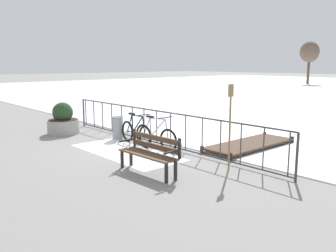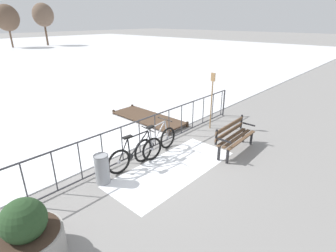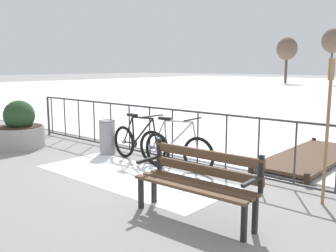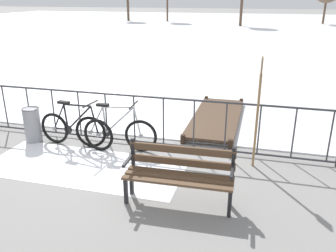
# 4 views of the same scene
# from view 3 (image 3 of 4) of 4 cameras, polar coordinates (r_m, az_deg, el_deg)

# --- Properties ---
(ground_plane) EXTENTS (160.00, 160.00, 0.00)m
(ground_plane) POSITION_cam_3_polar(r_m,az_deg,el_deg) (7.36, 0.68, -5.59)
(ground_plane) COLOR gray
(snow_patch) EXTENTS (3.61, 1.50, 0.01)m
(snow_patch) POSITION_cam_3_polar(r_m,az_deg,el_deg) (6.48, -5.79, -7.67)
(snow_patch) COLOR white
(snow_patch) RESTS_ON ground
(railing_fence) EXTENTS (9.06, 0.06, 1.07)m
(railing_fence) POSITION_cam_3_polar(r_m,az_deg,el_deg) (7.24, 0.69, -1.30)
(railing_fence) COLOR #38383D
(railing_fence) RESTS_ON ground
(bicycle_near_railing) EXTENTS (1.71, 0.52, 0.97)m
(bicycle_near_railing) POSITION_cam_3_polar(r_m,az_deg,el_deg) (7.32, -4.38, -2.74)
(bicycle_near_railing) COLOR black
(bicycle_near_railing) RESTS_ON ground
(bicycle_second) EXTENTS (1.71, 0.52, 0.97)m
(bicycle_second) POSITION_cam_3_polar(r_m,az_deg,el_deg) (6.83, 1.00, -3.58)
(bicycle_second) COLOR black
(bicycle_second) RESTS_ON ground
(park_bench) EXTENTS (1.62, 0.54, 0.89)m
(park_bench) POSITION_cam_3_polar(r_m,az_deg,el_deg) (4.63, 4.69, -7.98)
(park_bench) COLOR brown
(park_bench) RESTS_ON ground
(planter_with_shrub) EXTENTS (1.09, 1.09, 1.11)m
(planter_with_shrub) POSITION_cam_3_polar(r_m,az_deg,el_deg) (9.27, -21.88, -0.43)
(planter_with_shrub) COLOR #9E9B96
(planter_with_shrub) RESTS_ON ground
(trash_bin) EXTENTS (0.35, 0.35, 0.73)m
(trash_bin) POSITION_cam_3_polar(r_m,az_deg,el_deg) (8.09, -9.35, -1.67)
(trash_bin) COLOR gray
(trash_bin) RESTS_ON ground
(oar_upright) EXTENTS (0.04, 0.16, 1.98)m
(oar_upright) POSITION_cam_3_polar(r_m,az_deg,el_deg) (5.35, 23.45, 0.49)
(oar_upright) COLOR #937047
(oar_upright) RESTS_ON ground
(wooden_dock) EXTENTS (1.10, 3.14, 0.20)m
(wooden_dock) POSITION_cam_3_polar(r_m,az_deg,el_deg) (7.87, 21.21, -4.35)
(wooden_dock) COLOR #4C3828
(wooden_dock) RESTS_ON ground
(tree_west_mid) EXTENTS (2.26, 2.26, 5.09)m
(tree_west_mid) POSITION_cam_3_polar(r_m,az_deg,el_deg) (43.78, 17.89, 11.23)
(tree_west_mid) COLOR brown
(tree_west_mid) RESTS_ON ground
(tree_centre) EXTENTS (2.25, 2.25, 5.77)m
(tree_centre) POSITION_cam_3_polar(r_m,az_deg,el_deg) (42.54, 24.12, 11.90)
(tree_centre) COLOR brown
(tree_centre) RESTS_ON ground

